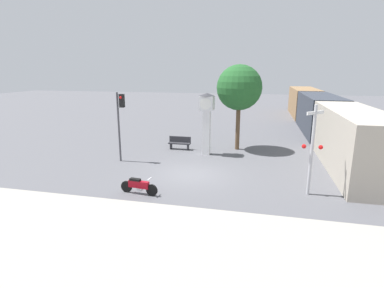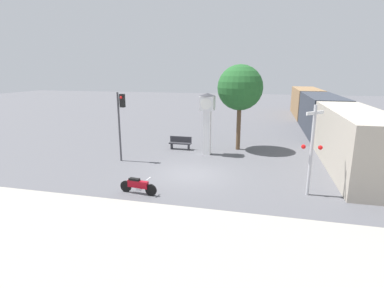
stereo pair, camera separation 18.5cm
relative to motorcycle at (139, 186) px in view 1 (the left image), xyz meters
The scene contains 9 objects.
ground_plane 3.64m from the motorcycle, 60.77° to the left, with size 120.00×120.00×0.00m, color #56565B.
sidewalk_strip 4.39m from the motorcycle, 66.18° to the right, with size 36.00×6.00×0.10m.
motorcycle is the anchor object (origin of this frame).
clock_tower 7.99m from the motorcycle, 76.14° to the left, with size 1.10×1.10×4.14m.
freight_train 20.20m from the motorcycle, 58.40° to the left, with size 2.80×31.98×3.40m.
traffic_light 6.10m from the motorcycle, 123.17° to the left, with size 0.50×0.35×4.30m.
railroad_crossing_signal 8.03m from the motorcycle, 12.69° to the left, with size 0.90×0.82×4.14m.
street_tree 10.73m from the motorcycle, 67.74° to the left, with size 3.15×3.15×6.00m.
bench 8.30m from the motorcycle, 92.05° to the left, with size 1.60×0.44×0.92m.
Camera 1 is at (3.51, -15.20, 5.56)m, focal length 28.00 mm.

